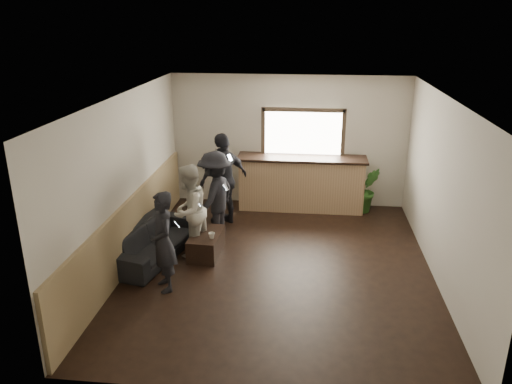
# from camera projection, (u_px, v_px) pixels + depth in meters

# --- Properties ---
(ground) EXTENTS (5.00, 6.00, 0.01)m
(ground) POSITION_uv_depth(u_px,v_px,m) (278.00, 266.00, 8.31)
(ground) COLOR black
(room_shell) EXTENTS (5.01, 6.01, 2.80)m
(room_shell) POSITION_uv_depth(u_px,v_px,m) (233.00, 181.00, 7.89)
(room_shell) COLOR silver
(room_shell) RESTS_ON ground
(bar_counter) EXTENTS (2.70, 0.68, 2.13)m
(bar_counter) POSITION_uv_depth(u_px,v_px,m) (301.00, 180.00, 10.59)
(bar_counter) COLOR #A57F59
(bar_counter) RESTS_ON ground
(sofa) EXTENTS (1.23, 2.15, 0.59)m
(sofa) POSITION_uv_depth(u_px,v_px,m) (154.00, 240.00, 8.57)
(sofa) COLOR black
(sofa) RESTS_ON ground
(coffee_table) EXTENTS (0.53, 0.90, 0.39)m
(coffee_table) POSITION_uv_depth(u_px,v_px,m) (206.00, 244.00, 8.67)
(coffee_table) COLOR black
(coffee_table) RESTS_ON ground
(cup_a) EXTENTS (0.15, 0.15, 0.09)m
(cup_a) POSITION_uv_depth(u_px,v_px,m) (202.00, 227.00, 8.77)
(cup_a) COLOR silver
(cup_a) RESTS_ON coffee_table
(cup_b) EXTENTS (0.13, 0.13, 0.10)m
(cup_b) POSITION_uv_depth(u_px,v_px,m) (212.00, 236.00, 8.41)
(cup_b) COLOR silver
(cup_b) RESTS_ON coffee_table
(potted_plant) EXTENTS (0.62, 0.55, 0.98)m
(potted_plant) POSITION_uv_depth(u_px,v_px,m) (367.00, 190.00, 10.46)
(potted_plant) COLOR #2D6623
(potted_plant) RESTS_ON ground
(person_a) EXTENTS (0.61, 0.68, 1.56)m
(person_a) POSITION_uv_depth(u_px,v_px,m) (163.00, 242.00, 7.40)
(person_a) COLOR black
(person_a) RESTS_ON ground
(person_b) EXTENTS (0.80, 0.92, 1.61)m
(person_b) POSITION_uv_depth(u_px,v_px,m) (189.00, 211.00, 8.50)
(person_b) COLOR beige
(person_b) RESTS_ON ground
(person_c) EXTENTS (0.92, 1.22, 1.68)m
(person_c) POSITION_uv_depth(u_px,v_px,m) (215.00, 196.00, 9.07)
(person_c) COLOR black
(person_c) RESTS_ON ground
(person_d) EXTENTS (1.08, 1.08, 1.84)m
(person_d) POSITION_uv_depth(u_px,v_px,m) (224.00, 179.00, 9.72)
(person_d) COLOR black
(person_d) RESTS_ON ground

